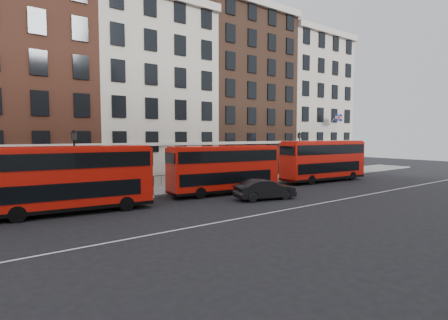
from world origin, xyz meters
TOP-DOWN VIEW (x-y plane):
  - ground at (0.00, 0.00)m, footprint 120.00×120.00m
  - pavement at (0.00, 10.50)m, footprint 80.00×5.00m
  - kerb at (0.00, 8.00)m, footprint 80.00×0.30m
  - road_centre_line at (0.00, -2.00)m, footprint 70.00×0.12m
  - building_terrace at (-0.31, 17.88)m, footprint 64.00×11.95m
  - bus_b at (-10.89, 5.68)m, footprint 10.58×3.73m
  - bus_c at (1.60, 5.68)m, footprint 10.08×3.58m
  - bus_d at (15.22, 5.68)m, footprint 10.80×3.49m
  - car_front at (2.65, 1.68)m, footprint 5.16×2.84m
  - lamp_post_left at (-9.76, 8.69)m, footprint 0.44×0.44m
  - lamp_post_right at (14.58, 8.55)m, footprint 0.44×0.44m
  - traffic_light at (25.34, 8.23)m, footprint 0.25×0.45m
  - iron_railings at (0.00, 12.70)m, footprint 6.60×0.06m

SIDE VIEW (x-z plane):
  - ground at x=0.00m, z-range 0.00..0.00m
  - road_centre_line at x=0.00m, z-range 0.00..0.01m
  - pavement at x=0.00m, z-range 0.00..0.15m
  - kerb at x=0.00m, z-range 0.00..0.16m
  - iron_railings at x=0.00m, z-range 0.15..1.15m
  - car_front at x=2.65m, z-range 0.00..1.61m
  - bus_c at x=1.60m, z-range 0.15..4.30m
  - bus_b at x=-10.89m, z-range 0.16..4.51m
  - bus_d at x=15.22m, z-range 0.16..4.62m
  - traffic_light at x=25.34m, z-range 0.81..4.08m
  - lamp_post_left at x=-9.76m, z-range 0.42..5.74m
  - lamp_post_right at x=14.58m, z-range 0.42..5.74m
  - building_terrace at x=-0.31m, z-range -0.76..21.24m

